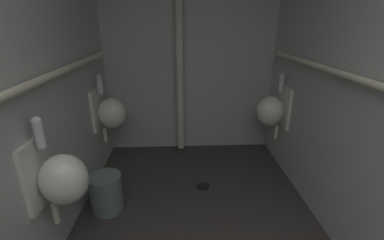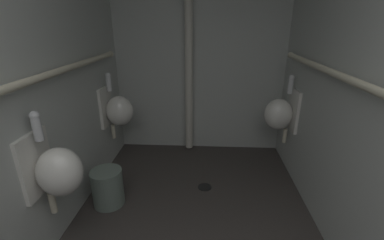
% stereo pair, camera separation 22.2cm
% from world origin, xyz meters
% --- Properties ---
extents(wall_left, '(0.06, 3.61, 2.73)m').
position_xyz_m(wall_left, '(-1.07, 1.74, 1.37)').
color(wall_left, '#B3B8B2').
rests_on(wall_left, ground).
extents(wall_back, '(2.19, 0.06, 2.73)m').
position_xyz_m(wall_back, '(0.00, 3.52, 1.37)').
color(wall_back, '#B3B8B2').
rests_on(wall_back, ground).
extents(urinal_left_mid, '(0.32, 0.30, 0.76)m').
position_xyz_m(urinal_left_mid, '(-0.89, 1.71, 0.68)').
color(urinal_left_mid, silver).
extents(urinal_left_far, '(0.32, 0.30, 0.76)m').
position_xyz_m(urinal_left_far, '(-0.89, 2.97, 0.68)').
color(urinal_left_far, silver).
extents(urinal_right_mid, '(0.32, 0.30, 0.76)m').
position_xyz_m(urinal_right_mid, '(0.89, 2.96, 0.68)').
color(urinal_right_mid, silver).
extents(supply_pipe_left, '(0.06, 2.85, 0.06)m').
position_xyz_m(supply_pipe_left, '(-0.98, 1.77, 1.26)').
color(supply_pipe_left, beige).
extents(supply_pipe_right, '(0.06, 2.91, 0.06)m').
position_xyz_m(supply_pipe_right, '(0.98, 1.74, 1.26)').
color(supply_pipe_right, beige).
extents(standpipe_back_wall, '(0.09, 0.09, 2.68)m').
position_xyz_m(standpipe_back_wall, '(-0.13, 3.41, 1.37)').
color(standpipe_back_wall, beige).
rests_on(standpipe_back_wall, ground).
extents(floor_drain, '(0.14, 0.14, 0.01)m').
position_xyz_m(floor_drain, '(0.09, 2.54, 0.00)').
color(floor_drain, black).
rests_on(floor_drain, ground).
extents(waste_bin, '(0.28, 0.28, 0.35)m').
position_xyz_m(waste_bin, '(-0.80, 2.24, 0.17)').
color(waste_bin, slate).
rests_on(waste_bin, ground).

